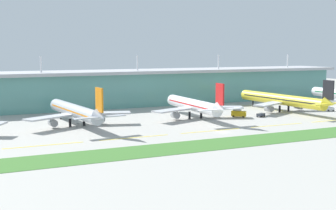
{
  "coord_description": "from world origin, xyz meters",
  "views": [
    {
      "loc": [
        -97.67,
        -156.72,
        33.52
      ],
      "look_at": [
        -5.86,
        40.72,
        7.0
      ],
      "focal_mm": 48.64,
      "sensor_mm": 36.0,
      "label": 1
    }
  ],
  "objects": [
    {
      "name": "taxiway_stripe_mid_east",
      "position": [
        31.0,
        4.3,
        0.02
      ],
      "size": [
        28.0,
        0.7,
        0.04
      ],
      "primitive_type": "cube",
      "color": "yellow",
      "rests_on": "ground"
    },
    {
      "name": "ground_plane",
      "position": [
        0.0,
        0.0,
        0.0
      ],
      "size": [
        600.0,
        600.0,
        0.0
      ],
      "primitive_type": "plane",
      "color": "#A8A59E"
    },
    {
      "name": "baggage_cart",
      "position": [
        87.45,
        29.57,
        1.26
      ],
      "size": [
        3.97,
        3.6,
        2.48
      ],
      "color": "silver",
      "rests_on": "ground"
    },
    {
      "name": "grass_verge",
      "position": [
        0.0,
        -19.3,
        0.05
      ],
      "size": [
        300.0,
        18.0,
        0.1
      ],
      "primitive_type": "cube",
      "color": "#3D702D",
      "rests_on": "ground"
    },
    {
      "name": "pushback_tug",
      "position": [
        39.63,
        28.08,
        1.1
      ],
      "size": [
        4.95,
        3.73,
        1.85
      ],
      "color": "#333842",
      "rests_on": "ground"
    },
    {
      "name": "airliner_near_middle",
      "position": [
        -50.75,
        41.0,
        6.45
      ],
      "size": [
        48.54,
        64.48,
        18.9
      ],
      "color": "#ADB2BC",
      "rests_on": "ground"
    },
    {
      "name": "airliner_far_middle",
      "position": [
        62.57,
        40.0,
        6.46
      ],
      "size": [
        48.64,
        71.4,
        18.9
      ],
      "color": "yellow",
      "rests_on": "ground"
    },
    {
      "name": "terminal_building",
      "position": [
        -0.0,
        101.99,
        10.81
      ],
      "size": [
        288.0,
        34.0,
        30.22
      ],
      "color": "#5B9E93",
      "rests_on": "ground"
    },
    {
      "name": "taxiway_stripe_west",
      "position": [
        -71.0,
        4.3,
        0.02
      ],
      "size": [
        28.0,
        0.7,
        0.04
      ],
      "primitive_type": "cube",
      "color": "yellow",
      "rests_on": "ground"
    },
    {
      "name": "taxiway_stripe_east",
      "position": [
        65.0,
        4.3,
        0.02
      ],
      "size": [
        28.0,
        0.7,
        0.04
      ],
      "primitive_type": "cube",
      "color": "yellow",
      "rests_on": "ground"
    },
    {
      "name": "airliner_center",
      "position": [
        7.2,
        38.44,
        6.44
      ],
      "size": [
        48.79,
        59.09,
        18.9
      ],
      "color": "white",
      "rests_on": "ground"
    },
    {
      "name": "taxiway_stripe_mid_west",
      "position": [
        -37.0,
        4.3,
        0.02
      ],
      "size": [
        28.0,
        0.7,
        0.04
      ],
      "primitive_type": "cube",
      "color": "yellow",
      "rests_on": "ground"
    },
    {
      "name": "taxiway_stripe_centre",
      "position": [
        -3.0,
        4.3,
        0.02
      ],
      "size": [
        28.0,
        0.7,
        0.04
      ],
      "primitive_type": "cube",
      "color": "yellow",
      "rests_on": "ground"
    },
    {
      "name": "fuel_truck",
      "position": [
        29.25,
        32.68,
        2.26
      ],
      "size": [
        6.9,
        6.95,
        4.95
      ],
      "color": "gold",
      "rests_on": "ground"
    }
  ]
}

